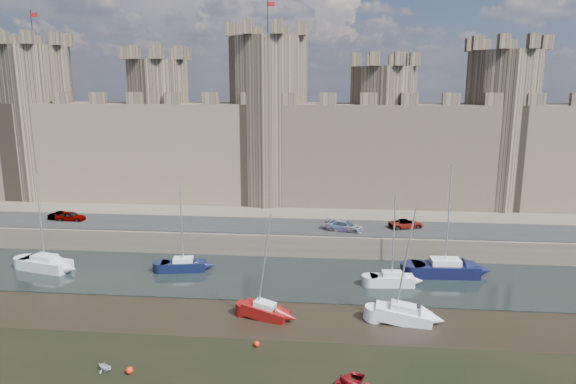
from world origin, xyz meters
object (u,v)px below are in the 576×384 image
object	(u,v)px
sailboat_0	(45,263)
sailboat_5	(403,314)
car_1	(62,216)
sailboat_2	(392,279)
sailboat_3	(445,268)
car_2	(345,226)
sailboat_4	(265,310)
sailboat_1	(183,265)
car_0	(70,216)
car_3	(406,224)

from	to	relation	value
sailboat_0	sailboat_5	size ratio (longest dim) A/B	1.03
sailboat_0	car_1	bearing A→B (deg)	123.54
car_1	sailboat_2	distance (m)	41.37
sailboat_0	sailboat_3	xyz separation A→B (m)	(41.48, 2.28, 0.06)
car_2	sailboat_4	xyz separation A→B (m)	(-6.82, -17.92, -2.45)
sailboat_4	sailboat_5	xyz separation A→B (m)	(11.44, 0.32, 0.03)
sailboat_4	sailboat_1	bearing A→B (deg)	151.39
car_2	sailboat_2	world-z (taller)	sailboat_2
sailboat_1	sailboat_4	bearing A→B (deg)	-55.05
car_0	sailboat_4	bearing A→B (deg)	-123.44
car_0	sailboat_3	size ratio (longest dim) A/B	0.32
car_3	sailboat_0	bearing A→B (deg)	88.32
sailboat_1	sailboat_2	distance (m)	21.39
sailboat_4	sailboat_3	bearing A→B (deg)	49.65
car_2	sailboat_1	xyz separation A→B (m)	(-16.82, -7.93, -2.39)
car_1	car_2	world-z (taller)	car_2
car_0	sailboat_4	xyz separation A→B (m)	(27.05, -19.24, -2.43)
sailboat_2	sailboat_3	distance (m)	6.46
car_1	sailboat_5	size ratio (longest dim) A/B	0.32
sailboat_3	sailboat_4	size ratio (longest dim) A/B	1.25
car_0	car_2	world-z (taller)	car_2
sailboat_1	sailboat_5	size ratio (longest dim) A/B	0.91
sailboat_0	sailboat_2	bearing A→B (deg)	12.58
car_3	sailboat_1	bearing A→B (deg)	94.69
car_1	car_0	bearing A→B (deg)	-108.37
sailboat_1	car_2	bearing A→B (deg)	15.18
car_0	sailboat_2	distance (m)	40.03
sailboat_1	sailboat_5	world-z (taller)	sailboat_5
car_2	sailboat_4	bearing A→B (deg)	172.21
sailboat_2	sailboat_3	bearing A→B (deg)	24.95
car_0	car_3	world-z (taller)	car_0
sailboat_0	car_3	bearing A→B (deg)	29.83
car_3	sailboat_5	xyz separation A→B (m)	(-2.63, -19.52, -2.34)
car_2	sailboat_0	distance (m)	32.72
car_3	sailboat_3	distance (m)	9.44
car_1	sailboat_5	distance (m)	44.26
sailboat_1	sailboat_3	bearing A→B (deg)	-7.65
car_3	sailboat_0	size ratio (longest dim) A/B	0.39
car_0	sailboat_1	bearing A→B (deg)	-116.50
car_1	sailboat_1	world-z (taller)	sailboat_1
car_1	car_3	world-z (taller)	car_3
sailboat_4	sailboat_5	world-z (taller)	sailboat_5
car_2	sailboat_4	size ratio (longest dim) A/B	0.48
sailboat_0	sailboat_4	bearing A→B (deg)	-5.92
car_1	sailboat_5	world-z (taller)	sailboat_5
car_2	sailboat_4	world-z (taller)	sailboat_4
sailboat_1	sailboat_3	size ratio (longest dim) A/B	0.80
sailboat_0	car_0	bearing A→B (deg)	117.57
car_3	sailboat_2	distance (m)	12.37
sailboat_5	car_3	bearing A→B (deg)	89.06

